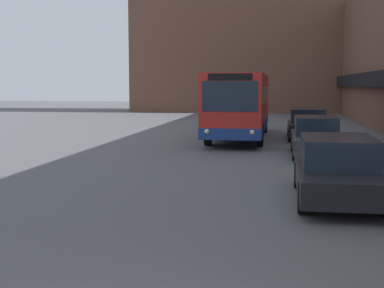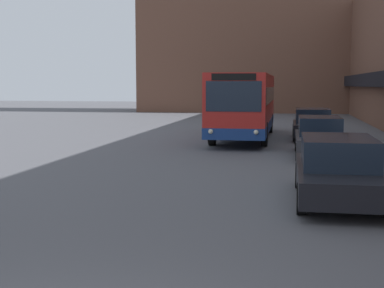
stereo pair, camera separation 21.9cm
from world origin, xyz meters
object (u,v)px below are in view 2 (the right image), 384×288
Objects in this scene: city_bus at (245,104)px; parked_car_back at (312,124)px; parked_car_middle at (319,137)px; parked_car_front at (338,169)px.

parked_car_back is (3.40, 0.20, -1.00)m from city_bus.
parked_car_middle is 6.58m from parked_car_back.
parked_car_front is 1.03× the size of parked_car_back.
parked_car_back reaches higher than parked_car_middle.
parked_car_front is 8.07m from parked_car_middle.
city_bus is 3.54m from parked_car_back.
parked_car_middle is at bearing -62.00° from city_bus.
parked_car_front is 1.01× the size of parked_car_middle.
parked_car_middle is (-0.00, 8.07, -0.00)m from parked_car_front.
parked_car_front is (3.40, -14.46, -1.00)m from city_bus.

